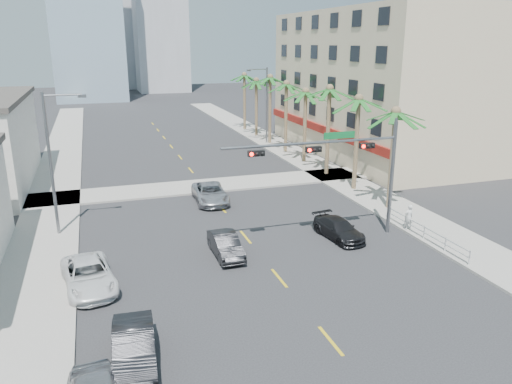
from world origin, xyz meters
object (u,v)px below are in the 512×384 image
(pedestrian, at_px, (409,217))
(car_lane_left, at_px, (226,245))
(traffic_signal_mast, at_px, (347,159))
(car_lane_right, at_px, (339,229))
(car_parked_mid, at_px, (134,348))
(car_parked_far, at_px, (89,275))
(car_lane_center, at_px, (210,193))

(pedestrian, bearing_deg, car_lane_left, -4.83)
(traffic_signal_mast, xyz_separation_m, car_lane_right, (-0.28, 0.10, -4.45))
(car_parked_mid, xyz_separation_m, pedestrian, (18.10, 8.81, 0.26))
(pedestrian, bearing_deg, car_parked_mid, 21.06)
(traffic_signal_mast, distance_m, car_lane_right, 4.46)
(car_parked_far, relative_size, car_lane_right, 1.18)
(traffic_signal_mast, relative_size, car_parked_mid, 2.48)
(traffic_signal_mast, height_order, car_lane_right, traffic_signal_mast)
(car_parked_mid, distance_m, car_lane_left, 10.59)
(car_lane_left, xyz_separation_m, car_lane_right, (7.40, 0.40, -0.04))
(pedestrian, bearing_deg, car_lane_center, -48.05)
(traffic_signal_mast, height_order, car_lane_left, traffic_signal_mast)
(car_lane_left, height_order, car_lane_right, car_lane_left)
(car_lane_right, relative_size, pedestrian, 2.49)
(car_parked_far, relative_size, car_lane_center, 0.98)
(car_parked_mid, distance_m, car_parked_far, 7.25)
(car_lane_left, bearing_deg, car_parked_far, -167.17)
(car_parked_far, bearing_deg, pedestrian, -2.74)
(pedestrian, bearing_deg, car_parked_far, 0.16)
(traffic_signal_mast, xyz_separation_m, car_parked_far, (-15.18, -2.02, -4.37))
(car_parked_mid, relative_size, car_parked_far, 0.90)
(pedestrian, bearing_deg, traffic_signal_mast, -8.48)
(car_lane_center, xyz_separation_m, car_lane_right, (5.95, -9.70, -0.10))
(car_parked_mid, bearing_deg, traffic_signal_mast, 37.62)
(traffic_signal_mast, distance_m, car_lane_center, 12.41)
(car_parked_far, relative_size, car_lane_left, 1.26)
(car_parked_far, bearing_deg, traffic_signal_mast, -0.20)
(traffic_signal_mast, xyz_separation_m, car_parked_mid, (-13.58, -9.09, -4.32))
(car_lane_left, distance_m, pedestrian, 12.21)
(car_parked_far, distance_m, car_lane_left, 7.69)
(traffic_signal_mast, relative_size, car_lane_center, 2.19)
(car_parked_far, xyz_separation_m, car_lane_center, (8.95, 11.83, 0.01))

